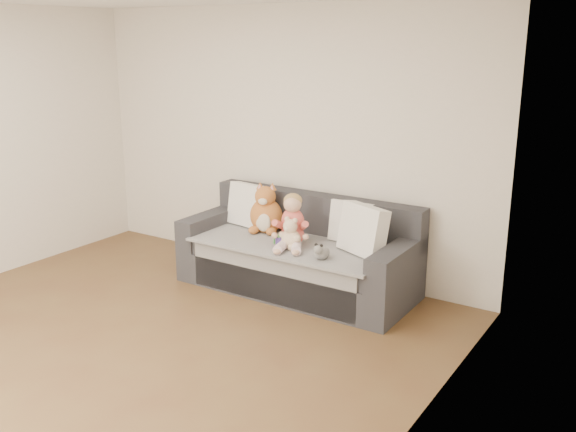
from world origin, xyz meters
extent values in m
plane|color=brown|center=(0.00, 0.00, 0.00)|extent=(5.00, 5.00, 0.00)
plane|color=silver|center=(0.00, 2.50, 1.30)|extent=(4.50, 0.00, 4.50)
plane|color=silver|center=(2.25, 0.00, 1.30)|extent=(0.00, 5.00, 5.00)
cube|color=#2B2B31|center=(0.48, 2.02, 0.15)|extent=(2.20, 0.90, 0.30)
cube|color=#2B2B31|center=(0.48, 1.99, 0.38)|extent=(1.90, 0.80, 0.15)
cube|color=#2B2B31|center=(0.48, 2.37, 0.65)|extent=(2.20, 0.20, 0.40)
cube|color=#2B2B31|center=(-0.52, 2.02, 0.45)|extent=(0.20, 0.90, 0.30)
cube|color=#2B2B31|center=(1.48, 2.02, 0.45)|extent=(0.20, 0.90, 0.30)
cube|color=#999A9C|center=(0.48, 1.97, 0.46)|extent=(1.85, 0.88, 0.02)
cube|color=#999A9C|center=(0.48, 1.58, 0.23)|extent=(1.70, 0.02, 0.41)
cube|color=white|center=(-0.19, 2.20, 0.68)|extent=(0.48, 0.27, 0.43)
cube|color=white|center=(0.92, 2.28, 0.66)|extent=(0.42, 0.20, 0.39)
cube|color=white|center=(1.15, 2.04, 0.69)|extent=(0.52, 0.38, 0.45)
ellipsoid|color=#EF6754|center=(0.49, 1.93, 0.56)|extent=(0.23, 0.18, 0.18)
ellipsoid|color=#EF6754|center=(0.49, 1.94, 0.69)|extent=(0.21, 0.18, 0.24)
ellipsoid|color=#DBAA8C|center=(0.49, 1.93, 0.85)|extent=(0.16, 0.16, 0.16)
ellipsoid|color=tan|center=(0.49, 1.95, 0.88)|extent=(0.17, 0.17, 0.13)
cylinder|color=#EF6754|center=(0.42, 1.83, 0.67)|extent=(0.08, 0.22, 0.15)
cylinder|color=#EF6754|center=(0.62, 1.92, 0.67)|extent=(0.19, 0.20, 0.15)
ellipsoid|color=#DBAA8C|center=(0.42, 1.74, 0.59)|extent=(0.06, 0.06, 0.06)
ellipsoid|color=#DBAA8C|center=(0.68, 1.85, 0.59)|extent=(0.06, 0.06, 0.06)
cylinder|color=#E5B2C6|center=(0.51, 1.73, 0.51)|extent=(0.16, 0.29, 0.10)
cylinder|color=#E5B2C6|center=(0.63, 1.78, 0.51)|extent=(0.22, 0.29, 0.10)
ellipsoid|color=#DBAA8C|center=(0.55, 1.59, 0.51)|extent=(0.06, 0.09, 0.05)
ellipsoid|color=#DBAA8C|center=(0.70, 1.66, 0.51)|extent=(0.06, 0.09, 0.05)
ellipsoid|color=#AE5226|center=(0.06, 2.14, 0.62)|extent=(0.33, 0.28, 0.35)
ellipsoid|color=beige|center=(0.09, 2.03, 0.60)|extent=(0.17, 0.08, 0.19)
ellipsoid|color=#AE5226|center=(0.07, 2.11, 0.82)|extent=(0.20, 0.20, 0.20)
ellipsoid|color=beige|center=(0.09, 2.03, 0.80)|extent=(0.10, 0.06, 0.07)
cone|color=#AE5226|center=(0.00, 2.13, 0.92)|extent=(0.10, 0.10, 0.07)
cone|color=pink|center=(0.00, 2.12, 0.91)|extent=(0.06, 0.06, 0.04)
cone|color=#AE5226|center=(0.11, 2.17, 0.92)|extent=(0.10, 0.10, 0.07)
cone|color=pink|center=(0.12, 2.15, 0.91)|extent=(0.06, 0.06, 0.04)
ellipsoid|color=#AE5226|center=(0.02, 1.99, 0.51)|extent=(0.10, 0.12, 0.08)
ellipsoid|color=#AE5226|center=(0.18, 2.04, 0.51)|extent=(0.10, 0.12, 0.08)
cylinder|color=#AE5226|center=(0.20, 2.23, 0.51)|extent=(0.21, 0.19, 0.08)
ellipsoid|color=beige|center=(0.55, 1.82, 0.56)|extent=(0.18, 0.16, 0.18)
ellipsoid|color=beige|center=(0.54, 1.81, 0.68)|extent=(0.13, 0.13, 0.13)
ellipsoid|color=beige|center=(0.50, 1.83, 0.74)|extent=(0.05, 0.05, 0.05)
ellipsoid|color=beige|center=(0.59, 1.82, 0.74)|extent=(0.05, 0.05, 0.05)
ellipsoid|color=beige|center=(0.54, 1.76, 0.67)|extent=(0.05, 0.05, 0.05)
ellipsoid|color=beige|center=(0.46, 1.81, 0.59)|extent=(0.07, 0.07, 0.07)
ellipsoid|color=beige|center=(0.63, 1.79, 0.59)|extent=(0.07, 0.07, 0.07)
ellipsoid|color=beige|center=(0.49, 1.77, 0.50)|extent=(0.07, 0.07, 0.07)
ellipsoid|color=beige|center=(0.59, 1.76, 0.50)|extent=(0.07, 0.07, 0.07)
ellipsoid|color=white|center=(0.92, 1.72, 0.53)|extent=(0.13, 0.16, 0.11)
ellipsoid|color=white|center=(0.93, 1.64, 0.58)|extent=(0.08, 0.08, 0.08)
ellipsoid|color=black|center=(0.90, 1.65, 0.61)|extent=(0.03, 0.03, 0.03)
ellipsoid|color=black|center=(0.95, 1.66, 0.61)|extent=(0.03, 0.03, 0.03)
cylinder|color=#463187|center=(0.44, 1.79, 0.52)|extent=(0.08, 0.08, 0.09)
cone|color=green|center=(0.44, 1.79, 0.58)|extent=(0.08, 0.08, 0.04)
cylinder|color=green|center=(0.39, 1.78, 0.53)|extent=(0.02, 0.02, 0.07)
cylinder|color=green|center=(0.49, 1.80, 0.53)|extent=(0.02, 0.02, 0.07)
camera|label=1|loc=(3.47, -2.77, 2.30)|focal=40.00mm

